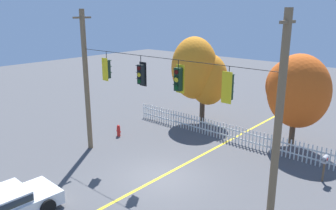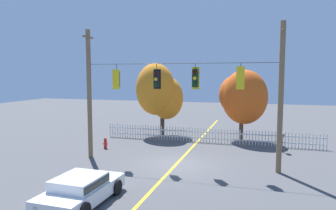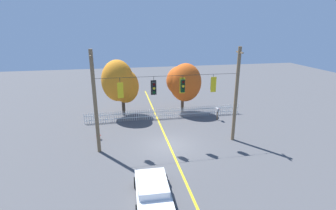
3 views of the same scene
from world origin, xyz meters
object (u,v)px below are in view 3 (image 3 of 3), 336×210
object	(u,v)px
traffic_signal_southbound_primary	(213,84)
autumn_maple_mid	(183,82)
traffic_signal_northbound_secondary	(120,90)
traffic_signal_westbound_side	(154,88)
roadside_mailbox	(218,110)
traffic_signal_eastbound_side	(183,86)
autumn_maple_near_fence	(121,83)
parked_car	(153,190)
fire_hydrant	(98,135)

from	to	relation	value
traffic_signal_southbound_primary	autumn_maple_mid	size ratio (longest dim) A/B	0.25
traffic_signal_northbound_secondary	traffic_signal_westbound_side	distance (m)	2.49
autumn_maple_mid	roadside_mailbox	xyz separation A→B (m)	(2.82, -3.24, -2.40)
roadside_mailbox	traffic_signal_eastbound_side	bearing A→B (deg)	-136.64
traffic_signal_eastbound_side	autumn_maple_near_fence	world-z (taller)	autumn_maple_near_fence
traffic_signal_southbound_primary	autumn_maple_near_fence	bearing A→B (deg)	131.64
traffic_signal_westbound_side	parked_car	bearing A→B (deg)	-99.22
fire_hydrant	autumn_maple_near_fence	bearing A→B (deg)	68.74
autumn_maple_near_fence	fire_hydrant	xyz separation A→B (m)	(-2.18, -5.61, -3.25)
traffic_signal_northbound_secondary	traffic_signal_westbound_side	world-z (taller)	same
traffic_signal_eastbound_side	autumn_maple_mid	world-z (taller)	traffic_signal_eastbound_side
autumn_maple_mid	parked_car	distance (m)	15.64
autumn_maple_mid	roadside_mailbox	size ratio (longest dim) A/B	4.23
autumn_maple_near_fence	roadside_mailbox	world-z (taller)	autumn_maple_near_fence
parked_car	roadside_mailbox	xyz separation A→B (m)	(8.26, 11.15, 0.45)
autumn_maple_mid	roadside_mailbox	distance (m)	4.92
fire_hydrant	roadside_mailbox	xyz separation A→B (m)	(11.77, 2.35, 0.69)
autumn_maple_near_fence	autumn_maple_mid	distance (m)	6.77
traffic_signal_westbound_side	traffic_signal_eastbound_side	size ratio (longest dim) A/B	1.01
traffic_signal_eastbound_side	parked_car	xyz separation A→B (m)	(-3.30, -6.46, -4.34)
roadside_mailbox	parked_car	bearing A→B (deg)	-126.53
autumn_maple_near_fence	fire_hydrant	distance (m)	6.84
autumn_maple_near_fence	traffic_signal_eastbound_side	bearing A→B (deg)	-59.76
autumn_maple_mid	roadside_mailbox	bearing A→B (deg)	-48.93
parked_car	fire_hydrant	world-z (taller)	parked_car
traffic_signal_westbound_side	autumn_maple_near_fence	world-z (taller)	autumn_maple_near_fence
traffic_signal_northbound_secondary	traffic_signal_southbound_primary	world-z (taller)	same
traffic_signal_northbound_secondary	parked_car	size ratio (longest dim) A/B	0.36
traffic_signal_eastbound_side	autumn_maple_mid	bearing A→B (deg)	74.88
traffic_signal_northbound_secondary	traffic_signal_southbound_primary	distance (m)	7.18
traffic_signal_westbound_side	traffic_signal_eastbound_side	distance (m)	2.25
autumn_maple_near_fence	autumn_maple_mid	world-z (taller)	autumn_maple_near_fence
traffic_signal_westbound_side	autumn_maple_mid	xyz separation A→B (m)	(4.39, 7.92, -1.43)
traffic_signal_southbound_primary	fire_hydrant	world-z (taller)	traffic_signal_southbound_primary
traffic_signal_northbound_secondary	autumn_maple_mid	world-z (taller)	traffic_signal_northbound_secondary
traffic_signal_eastbound_side	traffic_signal_northbound_secondary	bearing A→B (deg)	-179.77
traffic_signal_eastbound_side	fire_hydrant	world-z (taller)	traffic_signal_eastbound_side
traffic_signal_westbound_side	fire_hydrant	world-z (taller)	traffic_signal_westbound_side
parked_car	roadside_mailbox	size ratio (longest dim) A/B	3.14
autumn_maple_near_fence	parked_car	world-z (taller)	autumn_maple_near_fence
traffic_signal_southbound_primary	fire_hydrant	bearing A→B (deg)	165.76
autumn_maple_near_fence	roadside_mailbox	distance (m)	10.45
traffic_signal_southbound_primary	roadside_mailbox	distance (m)	6.62
traffic_signal_southbound_primary	autumn_maple_mid	distance (m)	8.09
traffic_signal_southbound_primary	roadside_mailbox	xyz separation A→B (m)	(2.51, 4.70, -3.92)
traffic_signal_southbound_primary	fire_hydrant	size ratio (longest dim) A/B	1.87
traffic_signal_southbound_primary	autumn_maple_mid	bearing A→B (deg)	92.23
traffic_signal_northbound_secondary	autumn_maple_near_fence	size ratio (longest dim) A/B	0.24
traffic_signal_eastbound_side	autumn_maple_near_fence	distance (m)	9.29
traffic_signal_northbound_secondary	traffic_signal_southbound_primary	bearing A→B (deg)	-0.00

